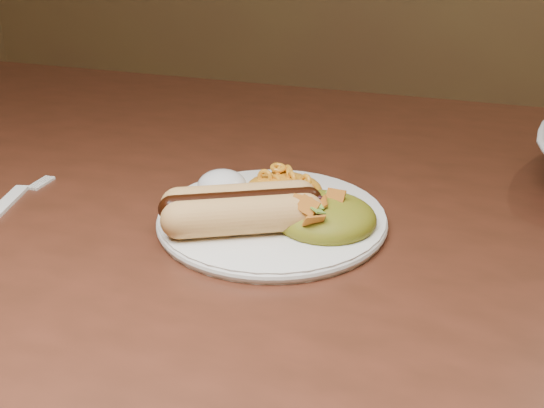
% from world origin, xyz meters
% --- Properties ---
extents(table, '(1.60, 0.90, 0.75)m').
position_xyz_m(table, '(0.00, 0.00, 0.66)').
color(table, '#492013').
rests_on(table, floor).
extents(plate, '(0.26, 0.26, 0.01)m').
position_xyz_m(plate, '(0.05, -0.05, 0.76)').
color(plate, silver).
rests_on(plate, table).
extents(hotdog, '(0.13, 0.12, 0.04)m').
position_xyz_m(hotdog, '(0.03, -0.09, 0.78)').
color(hotdog, tan).
rests_on(hotdog, plate).
extents(mac_and_cheese, '(0.09, 0.08, 0.03)m').
position_xyz_m(mac_and_cheese, '(0.04, -0.00, 0.78)').
color(mac_and_cheese, '#F6A216').
rests_on(mac_and_cheese, plate).
extents(sour_cream, '(0.07, 0.07, 0.03)m').
position_xyz_m(sour_cream, '(-0.02, -0.02, 0.78)').
color(sour_cream, silver).
rests_on(sour_cream, plate).
extents(taco_salad, '(0.10, 0.09, 0.04)m').
position_xyz_m(taco_salad, '(0.10, -0.06, 0.78)').
color(taco_salad, '#A65D15').
rests_on(taco_salad, plate).
extents(fork, '(0.06, 0.16, 0.00)m').
position_xyz_m(fork, '(-0.23, -0.11, 0.75)').
color(fork, silver).
rests_on(fork, table).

